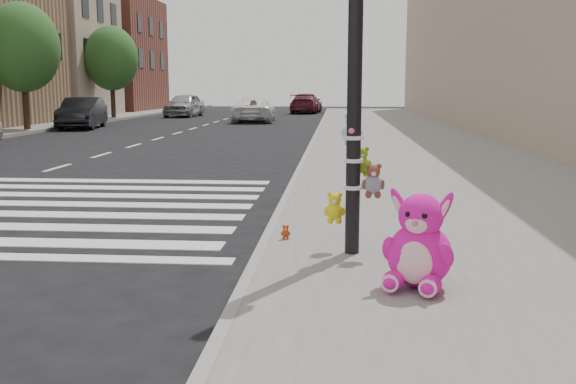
# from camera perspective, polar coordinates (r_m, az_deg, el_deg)

# --- Properties ---
(ground) EXTENTS (120.00, 120.00, 0.00)m
(ground) POSITION_cam_1_polar(r_m,az_deg,el_deg) (6.13, -19.44, -10.17)
(ground) COLOR black
(ground) RESTS_ON ground
(sidewalk_near) EXTENTS (7.00, 80.00, 0.14)m
(sidewalk_near) POSITION_cam_1_polar(r_m,az_deg,el_deg) (15.60, 13.92, 2.00)
(sidewalk_near) COLOR slate
(sidewalk_near) RESTS_ON ground
(curb_edge) EXTENTS (0.12, 80.00, 0.15)m
(curb_edge) POSITION_cam_1_polar(r_m,az_deg,el_deg) (15.42, 1.16, 2.19)
(curb_edge) COLOR gray
(curb_edge) RESTS_ON ground
(bld_far_d) EXTENTS (6.00, 8.00, 10.00)m
(bld_far_d) POSITION_cam_1_polar(r_m,az_deg,el_deg) (44.18, -20.00, 12.71)
(bld_far_d) COLOR tan
(bld_far_d) RESTS_ON ground
(bld_far_e) EXTENTS (6.00, 10.00, 9.00)m
(bld_far_e) POSITION_cam_1_polar(r_m,az_deg,el_deg) (54.37, -15.12, 11.69)
(bld_far_e) COLOR brown
(bld_far_e) RESTS_ON ground
(bld_near) EXTENTS (5.00, 60.00, 10.00)m
(bld_near) POSITION_cam_1_polar(r_m,az_deg,el_deg) (26.70, 22.86, 15.12)
(bld_near) COLOR tan
(bld_near) RESTS_ON ground
(signal_pole) EXTENTS (0.68, 0.48, 4.00)m
(signal_pole) POSITION_cam_1_polar(r_m,az_deg,el_deg) (7.08, 5.99, 7.86)
(signal_pole) COLOR black
(signal_pole) RESTS_ON sidewalk_near
(tree_far_b) EXTENTS (3.20, 3.20, 5.44)m
(tree_far_b) POSITION_cam_1_polar(r_m,az_deg,el_deg) (30.53, -22.56, 11.77)
(tree_far_b) COLOR #382619
(tree_far_b) RESTS_ON sidewalk_far
(tree_far_c) EXTENTS (3.20, 3.20, 5.44)m
(tree_far_c) POSITION_cam_1_polar(r_m,az_deg,el_deg) (40.66, -15.44, 11.36)
(tree_far_c) COLOR #382619
(tree_far_c) RESTS_ON sidewalk_far
(pink_bunny) EXTENTS (0.78, 0.84, 0.94)m
(pink_bunny) POSITION_cam_1_polar(r_m,az_deg,el_deg) (6.07, 11.58, -4.84)
(pink_bunny) COLOR #F214A9
(pink_bunny) RESTS_ON sidewalk_near
(red_teddy) EXTENTS (0.13, 0.09, 0.18)m
(red_teddy) POSITION_cam_1_polar(r_m,az_deg,el_deg) (7.89, -0.21, -3.56)
(red_teddy) COLOR #BB3712
(red_teddy) RESTS_ON sidewalk_near
(car_dark_far) EXTENTS (2.29, 4.69, 1.48)m
(car_dark_far) POSITION_cam_1_polar(r_m,az_deg,el_deg) (32.43, -17.82, 6.70)
(car_dark_far) COLOR black
(car_dark_far) RESTS_ON ground
(car_white_near) EXTENTS (2.52, 4.98, 1.35)m
(car_white_near) POSITION_cam_1_polar(r_m,az_deg,el_deg) (36.78, -3.04, 7.29)
(car_white_near) COLOR white
(car_white_near) RESTS_ON ground
(car_maroon_near) EXTENTS (2.40, 5.17, 1.46)m
(car_maroon_near) POSITION_cam_1_polar(r_m,az_deg,el_deg) (48.94, 1.63, 7.88)
(car_maroon_near) COLOR #5A1928
(car_maroon_near) RESTS_ON ground
(car_silver_deep) EXTENTS (2.14, 4.68, 1.55)m
(car_silver_deep) POSITION_cam_1_polar(r_m,az_deg,el_deg) (43.67, -9.20, 7.65)
(car_silver_deep) COLOR #AAAAAE
(car_silver_deep) RESTS_ON ground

